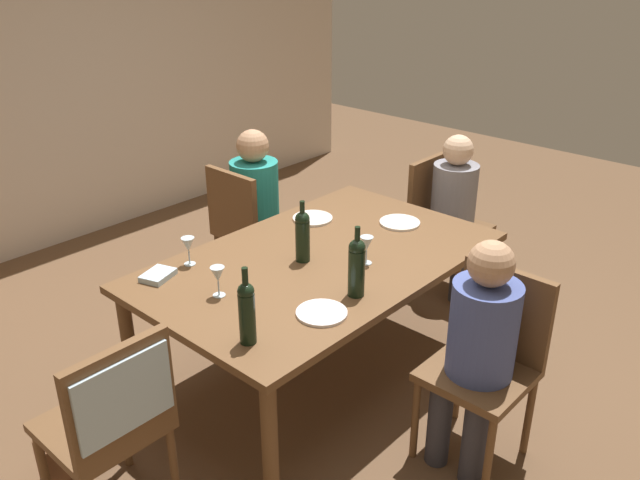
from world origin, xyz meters
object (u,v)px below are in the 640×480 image
Objects in this scene: dining_table at (320,269)px; person_woman_host at (457,204)px; dinner_plate_host at (313,218)px; wine_bottle_tall_green at (357,266)px; wine_bottle_short_olive at (303,235)px; dinner_plate_guest_right at (322,313)px; wine_glass_near_left at (218,275)px; chair_far_right at (246,224)px; person_man_guest at (258,201)px; chair_left_end at (114,412)px; wine_bottle_dark_red at (247,311)px; wine_glass_centre at (367,244)px; chair_near at (489,353)px; dinner_plate_guest_left at (400,223)px; person_man_bearded at (479,342)px; wine_glass_near_right at (188,245)px; handbag at (71,450)px; chair_right_end at (441,215)px.

person_woman_host is (1.32, -0.03, -0.02)m from dining_table.
dining_table is 1.69× the size of person_woman_host.
wine_bottle_tall_green is at bearing -124.63° from dinner_plate_host.
dinner_plate_guest_right is (-0.33, -0.43, -0.14)m from wine_bottle_short_olive.
chair_far_right is at bearing 42.77° from wine_glass_near_left.
wine_glass_near_left is at bearing -50.42° from person_man_guest.
chair_left_end is at bearing -174.65° from dining_table.
dining_table is at bearing 21.46° from wine_bottle_dark_red.
person_man_guest reaches higher than wine_glass_centre.
chair_near reaches higher than wine_glass_centre.
dinner_plate_guest_left is at bearing 16.70° from chair_far_right.
chair_far_right is at bearing 60.78° from dinner_plate_guest_right.
person_man_bearded is at bearing -10.68° from chair_far_right.
wine_bottle_dark_red is 0.80m from wine_glass_near_right.
chair_left_end reaches higher than handbag.
dinner_plate_host is at bearing 44.83° from dinner_plate_guest_right.
dining_table is 2.05× the size of chair_right_end.
dinner_plate_host is at bearing -15.57° from person_man_bearded.
handbag is at bearing -173.61° from wine_glass_near_right.
chair_right_end is 6.17× the size of wine_glass_near_right.
handbag is (-1.96, 0.40, -0.63)m from dinner_plate_guest_left.
chair_right_end is 1.81m from dinner_plate_guest_right.
chair_left_end is 0.64m from wine_bottle_dark_red.
person_woman_host is at bearing 9.15° from wine_glass_centre.
person_woman_host reaches higher than chair_right_end.
person_woman_host is at bearing 2.13° from chair_left_end.
chair_left_end reaches higher than dinner_plate_guest_left.
chair_far_right is at bearing 20.21° from handbag.
chair_right_end is at bearing -10.97° from wine_glass_near_right.
dinner_plate_guest_left is 0.84× the size of handbag.
person_man_guest reaches higher than dining_table.
wine_bottle_tall_green is 1.06× the size of wine_bottle_short_olive.
person_woman_host is (1.23, 0.93, 0.11)m from chair_near.
chair_right_end is 1.00× the size of chair_left_end.
chair_near is at bearing 37.14° from person_woman_host.
wine_bottle_tall_green is at bearing 17.60° from chair_right_end.
chair_near is 1.00× the size of chair_far_right.
wine_glass_near_left is (0.17, 0.39, -0.04)m from wine_bottle_dark_red.
wine_bottle_short_olive is at bearing 172.70° from dinner_plate_guest_left.
chair_far_right reaches higher than dinner_plate_guest_right.
person_man_guest is at bearing -48.52° from person_woman_host.
chair_right_end and chair_left_end have the same top height.
person_man_bearded is 0.64m from wine_bottle_tall_green.
wine_glass_centre is 1.00× the size of wine_glass_near_right.
wine_glass_near_right is 1.25m from dinner_plate_guest_left.
person_woman_host is at bearing 2.04° from dinner_plate_guest_left.
wine_glass_near_left is at bearing 132.77° from wine_bottle_tall_green.
chair_near is (-1.23, -1.05, 0.00)m from chair_right_end.
person_woman_host reaches higher than wine_bottle_dark_red.
chair_left_end is at bearing 166.93° from wine_bottle_tall_green.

